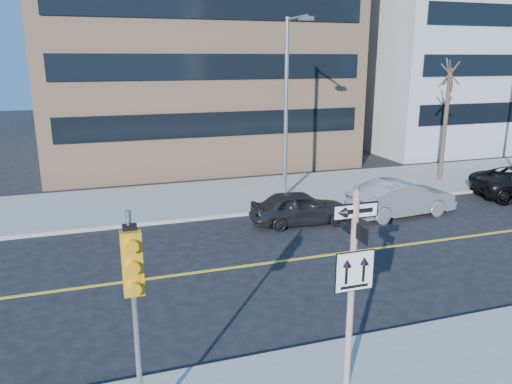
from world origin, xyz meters
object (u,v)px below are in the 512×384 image
object	(u,v)px
parked_car_a	(300,208)
parked_car_b	(401,198)
traffic_signal	(133,281)
sign_pole	(352,278)
street_tree_west	(450,77)
streetlight_a	(288,97)

from	to	relation	value
parked_car_a	parked_car_b	size ratio (longest dim) A/B	0.86
traffic_signal	parked_car_b	world-z (taller)	traffic_signal
sign_pole	street_tree_west	world-z (taller)	street_tree_west
sign_pole	parked_car_b	world-z (taller)	sign_pole
sign_pole	parked_car_a	xyz separation A→B (m)	(3.21, 9.85, -1.76)
traffic_signal	parked_car_a	size ratio (longest dim) A/B	1.01
parked_car_a	streetlight_a	xyz separation A→B (m)	(0.79, 3.42, 4.08)
parked_car_a	parked_car_b	distance (m)	4.48
traffic_signal	parked_car_b	distance (m)	15.35
sign_pole	parked_car_b	bearing A→B (deg)	51.19
parked_car_b	traffic_signal	bearing A→B (deg)	125.47
traffic_signal	street_tree_west	xyz separation A→B (m)	(17.00, 13.96, 2.50)
traffic_signal	parked_car_b	size ratio (longest dim) A/B	0.87
streetlight_a	sign_pole	bearing A→B (deg)	-106.77
sign_pole	parked_car_b	xyz separation A→B (m)	(7.68, 9.55, -1.68)
parked_car_a	parked_car_b	xyz separation A→B (m)	(4.47, -0.31, 0.08)
parked_car_b	street_tree_west	size ratio (longest dim) A/B	0.73
traffic_signal	parked_car_b	bearing A→B (deg)	39.70
traffic_signal	parked_car_a	world-z (taller)	traffic_signal
traffic_signal	streetlight_a	size ratio (longest dim) A/B	0.50
parked_car_a	street_tree_west	distance (m)	11.62
parked_car_a	street_tree_west	world-z (taller)	street_tree_west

